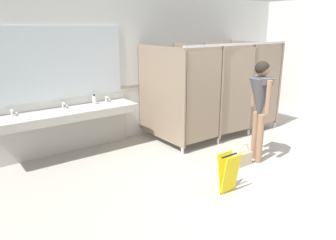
{
  "coord_description": "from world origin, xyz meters",
  "views": [
    {
      "loc": [
        -3.99,
        -2.65,
        2.24
      ],
      "look_at": [
        -1.54,
        0.63,
        1.05
      ],
      "focal_mm": 34.81,
      "sensor_mm": 36.0,
      "label": 1
    }
  ],
  "objects_px": {
    "soap_dispenser": "(94,100)",
    "wet_floor_sign": "(228,173)",
    "handbag": "(243,158)",
    "person_standing": "(260,99)"
  },
  "relations": [
    {
      "from": "handbag",
      "to": "wet_floor_sign",
      "type": "distance_m",
      "value": 1.01
    },
    {
      "from": "wet_floor_sign",
      "to": "handbag",
      "type": "bearing_deg",
      "value": 28.58
    },
    {
      "from": "person_standing",
      "to": "wet_floor_sign",
      "type": "xyz_separation_m",
      "value": [
        -1.22,
        -0.5,
        -0.79
      ]
    },
    {
      "from": "wet_floor_sign",
      "to": "soap_dispenser",
      "type": "bearing_deg",
      "value": 104.16
    },
    {
      "from": "handbag",
      "to": "wet_floor_sign",
      "type": "xyz_separation_m",
      "value": [
        -0.88,
        -0.48,
        0.17
      ]
    },
    {
      "from": "person_standing",
      "to": "soap_dispenser",
      "type": "height_order",
      "value": "person_standing"
    },
    {
      "from": "person_standing",
      "to": "handbag",
      "type": "xyz_separation_m",
      "value": [
        -0.34,
        -0.02,
        -0.96
      ]
    },
    {
      "from": "soap_dispenser",
      "to": "wet_floor_sign",
      "type": "distance_m",
      "value": 2.9
    },
    {
      "from": "person_standing",
      "to": "soap_dispenser",
      "type": "relative_size",
      "value": 9.11
    },
    {
      "from": "soap_dispenser",
      "to": "wet_floor_sign",
      "type": "xyz_separation_m",
      "value": [
        0.69,
        -2.75,
        -0.62
      ]
    }
  ]
}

